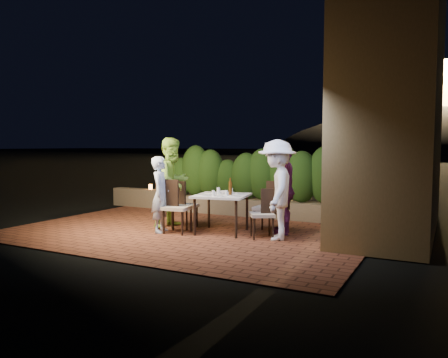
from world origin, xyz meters
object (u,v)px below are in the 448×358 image
Objects in this scene: bowl at (223,192)px; diner_purple at (284,190)px; diner_white at (277,190)px; beer_bottle at (230,186)px; chair_left_back at (185,205)px; diner_blue at (161,194)px; diner_green at (173,182)px; parapet_lamp at (150,187)px; dining_table at (222,214)px; chair_left_front at (177,206)px; chair_right_front at (262,213)px; chair_right_back at (268,207)px.

bowl is 1.26m from diner_purple.
bowl is at bearing -122.21° from diner_white.
beer_bottle is at bearing -35.93° from bowl.
beer_bottle reaches higher than chair_left_back.
diner_blue is at bearing -96.90° from diner_white.
diner_green is 3.03m from parapet_lamp.
chair_left_front is (-0.75, -0.42, 0.15)m from dining_table.
bowl reaches higher than parapet_lamp.
diner_white is at bearing -15.02° from bowl.
chair_left_front is 0.41m from diner_blue.
diner_green is at bearing 124.82° from chair_left_front.
chair_right_front reaches higher than dining_table.
beer_bottle is at bearing 30.22° from chair_right_back.
diner_green is 1.10× the size of diner_purple.
dining_table is 0.95× the size of chair_left_front.
diner_purple reaches higher than chair_right_back.
diner_blue is 0.80× the size of diner_green.
diner_blue is (-0.34, -0.07, 0.23)m from chair_left_front.
dining_table is at bearing -111.37° from diner_white.
diner_blue reaches higher than chair_left_front.
parapet_lamp is (-4.55, 2.27, -0.34)m from diner_white.
diner_green is at bearing 9.80° from chair_right_back.
beer_bottle is 0.34× the size of chair_left_back.
diner_blue is 3.53m from parapet_lamp.
diner_green is at bearing -95.33° from diner_purple.
diner_green reaches higher than beer_bottle.
bowl is 1.23m from diner_blue.
diner_green is at bearing 178.59° from beer_bottle.
chair_right_front is at bearing -12.42° from beer_bottle.
diner_blue is 0.82× the size of diner_white.
chair_right_front is 0.61× the size of diner_blue.
chair_right_front is at bearing -97.29° from diner_blue.
diner_blue is 0.88× the size of diner_purple.
chair_left_back is at bearing 177.96° from beer_bottle.
dining_table is 0.49m from bowl.
bowl is 1.12m from chair_right_front.
parapet_lamp is at bearing 147.04° from dining_table.
diner_white is 1.06× the size of diner_purple.
dining_table is 0.91m from chair_right_back.
chair_right_back is at bearing 22.17° from chair_left_front.
chair_left_front is 0.80m from diner_green.
chair_right_front is at bearing -35.61° from diner_purple.
bowl is at bearing 144.07° from beer_bottle.
chair_right_back is 0.55× the size of diner_green.
diner_white is at bearing 127.38° from chair_right_back.
chair_right_front is at bearing 4.59° from chair_left_front.
chair_left_front is at bearing -78.96° from diner_purple.
diner_purple is at bearing 13.67° from chair_left_back.
chair_left_front reaches higher than bowl.
diner_green is (-1.09, -0.17, 0.16)m from bowl.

